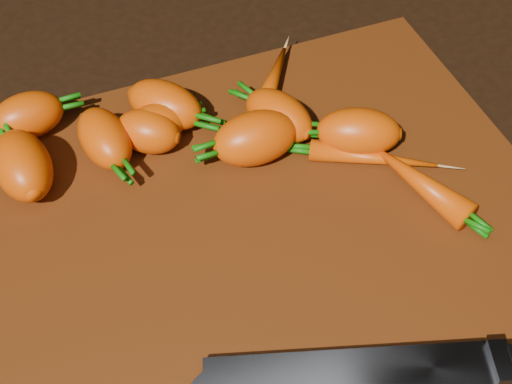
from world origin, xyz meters
name	(u,v)px	position (x,y,z in m)	size (l,w,h in m)	color
ground	(260,225)	(0.00, 0.00, -0.01)	(2.00, 2.00, 0.01)	black
cutting_board	(260,218)	(0.00, 0.00, 0.01)	(0.50, 0.40, 0.01)	#4F230B
carrot_0	(27,116)	(-0.17, 0.17, 0.03)	(0.07, 0.04, 0.04)	#CB3F00
carrot_1	(148,131)	(-0.07, 0.11, 0.03)	(0.06, 0.04, 0.04)	#CB3F00
carrot_2	(165,105)	(-0.04, 0.14, 0.03)	(0.08, 0.04, 0.04)	#CB3F00
carrot_3	(279,116)	(0.05, 0.09, 0.03)	(0.07, 0.04, 0.04)	#CB3F00
carrot_4	(255,138)	(0.02, 0.06, 0.04)	(0.08, 0.05, 0.05)	#CB3F00
carrot_5	(155,125)	(-0.06, 0.12, 0.03)	(0.06, 0.04, 0.04)	#CB3F00
carrot_6	(359,132)	(0.11, 0.04, 0.03)	(0.08, 0.04, 0.04)	#CB3F00
carrot_7	(271,86)	(0.06, 0.14, 0.02)	(0.12, 0.02, 0.02)	#CB3F00
carrot_8	(373,158)	(0.12, 0.02, 0.02)	(0.12, 0.02, 0.02)	#CB3F00
carrot_9	(419,181)	(0.14, -0.03, 0.03)	(0.11, 0.03, 0.03)	#CB3F00
carrot_10	(105,138)	(-0.11, 0.12, 0.03)	(0.07, 0.04, 0.04)	#CB3F00
carrot_11	(23,166)	(-0.18, 0.11, 0.04)	(0.08, 0.05, 0.05)	#CB3F00
knife	(377,372)	(0.02, -0.17, 0.02)	(0.34, 0.13, 0.02)	gray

